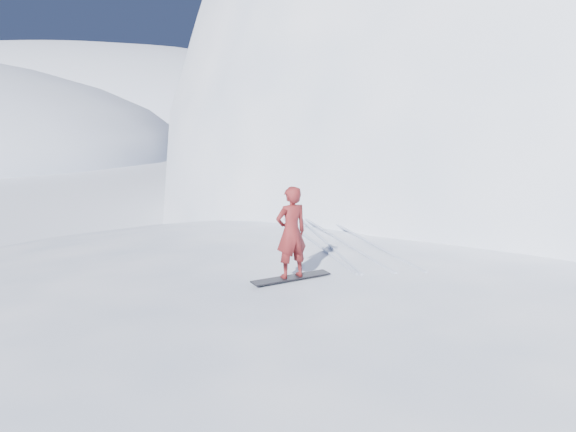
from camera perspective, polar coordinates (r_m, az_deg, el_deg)
name	(u,v)px	position (r m, az deg, el deg)	size (l,w,h in m)	color
near_ridge	(415,373)	(13.31, 12.81, -15.28)	(36.00, 28.00, 4.80)	white
peak_shoulder	(490,218)	(31.61, 19.83, -0.20)	(28.00, 24.00, 18.00)	white
far_ridge_c	(68,135)	(124.30, -21.43, 7.70)	(140.00, 90.00, 36.00)	white
wind_bumps	(353,395)	(12.21, 6.66, -17.63)	(16.00, 14.40, 1.00)	white
snowboard	(291,278)	(11.52, 0.32, -6.27)	(1.71, 0.32, 0.03)	black
snowboarder	(291,232)	(11.27, 0.33, -1.67)	(0.68, 0.45, 1.87)	maroon
board_tracks	(337,240)	(14.66, 4.99, -2.48)	(2.73, 5.96, 0.04)	silver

